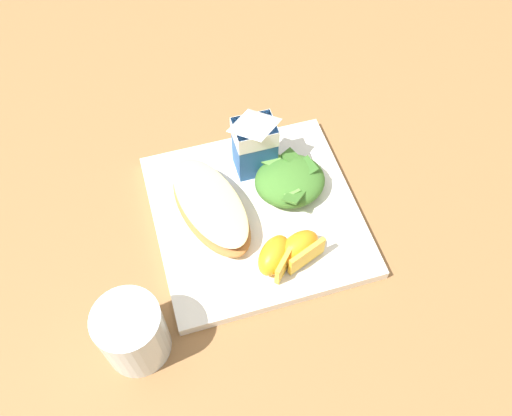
{
  "coord_description": "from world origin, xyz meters",
  "views": [
    {
      "loc": [
        -0.11,
        -0.39,
        0.65
      ],
      "look_at": [
        0.0,
        0.0,
        0.03
      ],
      "focal_mm": 37.68,
      "sensor_mm": 36.0,
      "label": 1
    }
  ],
  "objects_px": {
    "orange_wedge_front": "(276,256)",
    "cheesy_pizza_bread": "(211,207)",
    "white_plate": "(256,215)",
    "green_salad_pile": "(290,180)",
    "drinking_clear_cup": "(133,333)",
    "orange_wedge_middle": "(300,248)",
    "milk_carton": "(255,140)"
  },
  "relations": [
    {
      "from": "cheesy_pizza_bread",
      "to": "white_plate",
      "type": "bearing_deg",
      "value": -13.12
    },
    {
      "from": "green_salad_pile",
      "to": "orange_wedge_middle",
      "type": "height_order",
      "value": "green_salad_pile"
    },
    {
      "from": "white_plate",
      "to": "orange_wedge_middle",
      "type": "xyz_separation_m",
      "value": [
        0.03,
        -0.08,
        0.03
      ]
    },
    {
      "from": "milk_carton",
      "to": "orange_wedge_middle",
      "type": "relative_size",
      "value": 1.6
    },
    {
      "from": "white_plate",
      "to": "cheesy_pizza_bread",
      "type": "relative_size",
      "value": 1.52
    },
    {
      "from": "orange_wedge_front",
      "to": "orange_wedge_middle",
      "type": "height_order",
      "value": "same"
    },
    {
      "from": "green_salad_pile",
      "to": "orange_wedge_middle",
      "type": "bearing_deg",
      "value": -101.69
    },
    {
      "from": "cheesy_pizza_bread",
      "to": "orange_wedge_middle",
      "type": "distance_m",
      "value": 0.14
    },
    {
      "from": "white_plate",
      "to": "cheesy_pizza_bread",
      "type": "xyz_separation_m",
      "value": [
        -0.06,
        0.01,
        0.03
      ]
    },
    {
      "from": "green_salad_pile",
      "to": "drinking_clear_cup",
      "type": "relative_size",
      "value": 1.18
    },
    {
      "from": "white_plate",
      "to": "orange_wedge_middle",
      "type": "bearing_deg",
      "value": -66.91
    },
    {
      "from": "orange_wedge_middle",
      "to": "cheesy_pizza_bread",
      "type": "bearing_deg",
      "value": 134.82
    },
    {
      "from": "milk_carton",
      "to": "drinking_clear_cup",
      "type": "relative_size",
      "value": 1.2
    },
    {
      "from": "milk_carton",
      "to": "orange_wedge_front",
      "type": "distance_m",
      "value": 0.17
    },
    {
      "from": "white_plate",
      "to": "orange_wedge_front",
      "type": "xyz_separation_m",
      "value": [
        0.0,
        -0.08,
        0.03
      ]
    },
    {
      "from": "orange_wedge_front",
      "to": "cheesy_pizza_bread",
      "type": "bearing_deg",
      "value": 122.8
    },
    {
      "from": "cheesy_pizza_bread",
      "to": "drinking_clear_cup",
      "type": "distance_m",
      "value": 0.2
    },
    {
      "from": "orange_wedge_middle",
      "to": "drinking_clear_cup",
      "type": "xyz_separation_m",
      "value": [
        -0.23,
        -0.06,
        0.01
      ]
    },
    {
      "from": "milk_carton",
      "to": "drinking_clear_cup",
      "type": "distance_m",
      "value": 0.3
    },
    {
      "from": "cheesy_pizza_bread",
      "to": "orange_wedge_front",
      "type": "xyz_separation_m",
      "value": [
        0.06,
        -0.1,
        0.0
      ]
    },
    {
      "from": "cheesy_pizza_bread",
      "to": "green_salad_pile",
      "type": "xyz_separation_m",
      "value": [
        0.12,
        0.01,
        0.0
      ]
    },
    {
      "from": "green_salad_pile",
      "to": "cheesy_pizza_bread",
      "type": "bearing_deg",
      "value": -175.0
    },
    {
      "from": "orange_wedge_front",
      "to": "orange_wedge_middle",
      "type": "bearing_deg",
      "value": 3.13
    },
    {
      "from": "milk_carton",
      "to": "orange_wedge_middle",
      "type": "bearing_deg",
      "value": -85.0
    },
    {
      "from": "milk_carton",
      "to": "white_plate",
      "type": "bearing_deg",
      "value": -105.09
    },
    {
      "from": "cheesy_pizza_bread",
      "to": "orange_wedge_front",
      "type": "bearing_deg",
      "value": -57.2
    },
    {
      "from": "white_plate",
      "to": "green_salad_pile",
      "type": "distance_m",
      "value": 0.07
    },
    {
      "from": "white_plate",
      "to": "orange_wedge_middle",
      "type": "distance_m",
      "value": 0.09
    },
    {
      "from": "white_plate",
      "to": "cheesy_pizza_bread",
      "type": "distance_m",
      "value": 0.07
    },
    {
      "from": "white_plate",
      "to": "drinking_clear_cup",
      "type": "xyz_separation_m",
      "value": [
        -0.19,
        -0.14,
        0.04
      ]
    },
    {
      "from": "cheesy_pizza_bread",
      "to": "orange_wedge_middle",
      "type": "xyz_separation_m",
      "value": [
        0.1,
        -0.1,
        0.0
      ]
    },
    {
      "from": "orange_wedge_middle",
      "to": "green_salad_pile",
      "type": "bearing_deg",
      "value": 78.31
    }
  ]
}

